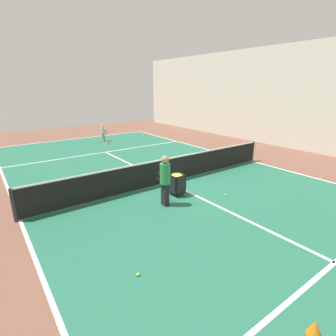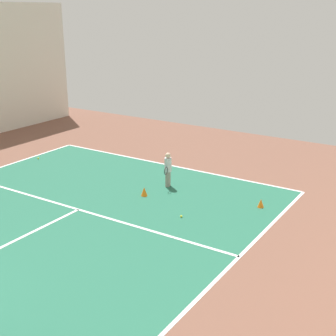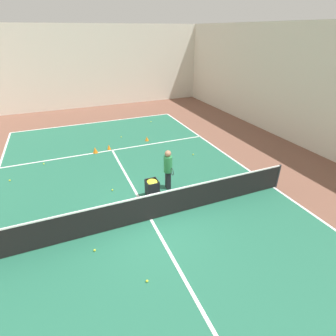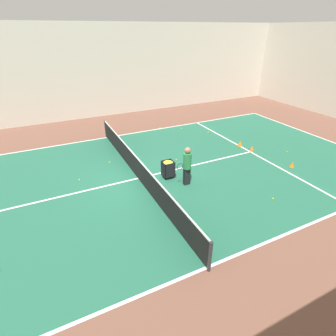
{
  "view_description": "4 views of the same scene",
  "coord_description": "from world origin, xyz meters",
  "views": [
    {
      "loc": [
        5.99,
        8.2,
        3.82
      ],
      "look_at": [
        0.0,
        0.0,
        0.62
      ],
      "focal_mm": 28.0,
      "sensor_mm": 36.0,
      "label": 1
    },
    {
      "loc": [
        -9.55,
        3.34,
        5.87
      ],
      "look_at": [
        -1.25,
        -9.61,
        0.68
      ],
      "focal_mm": 50.0,
      "sensor_mm": 36.0,
      "label": 2
    },
    {
      "loc": [
        -2.23,
        -6.88,
        5.87
      ],
      "look_at": [
        1.35,
        1.68,
        0.94
      ],
      "focal_mm": 28.0,
      "sensor_mm": 36.0,
      "label": 3
    },
    {
      "loc": [
        9.55,
        -3.2,
        5.87
      ],
      "look_at": [
        0.5,
        1.22,
        0.47
      ],
      "focal_mm": 28.0,
      "sensor_mm": 36.0,
      "label": 4
    }
  ],
  "objects": [
    {
      "name": "tennis_ball_9",
      "position": [
        -4.82,
        4.84,
        0.04
      ],
      "size": [
        0.07,
        0.07,
        0.07
      ],
      "primitive_type": "sphere",
      "color": "yellow",
      "rests_on": "ground"
    },
    {
      "name": "court_playing_area",
      "position": [
        0.0,
        0.0,
        0.0
      ],
      "size": [
        10.89,
        23.24,
        0.0
      ],
      "color": "#23664C",
      "rests_on": "ground"
    },
    {
      "name": "line_service_far",
      "position": [
        0.0,
        6.39,
        0.01
      ],
      "size": [
        10.89,
        0.1,
        0.0
      ],
      "primitive_type": "cube",
      "color": "white",
      "rests_on": "ground"
    },
    {
      "name": "ball_cart",
      "position": [
        0.5,
        1.22,
        0.56
      ],
      "size": [
        0.46,
        0.48,
        0.81
      ],
      "color": "black",
      "rests_on": "ground"
    },
    {
      "name": "line_baseline_far",
      "position": [
        0.0,
        11.62,
        0.01
      ],
      "size": [
        10.89,
        0.1,
        0.0
      ],
      "primitive_type": "cube",
      "color": "white",
      "rests_on": "ground"
    },
    {
      "name": "ground_plane",
      "position": [
        0.0,
        0.0,
        0.0
      ],
      "size": [
        36.25,
        36.25,
        0.0
      ],
      "primitive_type": "plane",
      "color": "brown"
    },
    {
      "name": "training_cone_3",
      "position": [
        2.2,
        6.98,
        0.14
      ],
      "size": [
        0.23,
        0.23,
        0.26
      ],
      "primitive_type": "cone",
      "color": "orange",
      "rests_on": "ground"
    },
    {
      "name": "tennis_ball_3",
      "position": [
        -0.85,
        2.35,
        0.04
      ],
      "size": [
        0.07,
        0.07,
        0.07
      ],
      "primitive_type": "sphere",
      "color": "yellow",
      "rests_on": "ground"
    },
    {
      "name": "hall_enclosure_far",
      "position": [
        0.0,
        16.2,
        3.14
      ],
      "size": [
        19.9,
        0.15,
        6.27
      ],
      "color": "silver",
      "rests_on": "ground"
    },
    {
      "name": "coach_at_net",
      "position": [
        1.35,
        1.68,
        0.98
      ],
      "size": [
        0.36,
        0.67,
        1.7
      ],
      "rotation": [
        0.0,
        0.0,
        -1.63
      ],
      "color": "black",
      "rests_on": "ground"
    },
    {
      "name": "tennis_ball_2",
      "position": [
        0.91,
        8.09,
        0.04
      ],
      "size": [
        0.07,
        0.07,
        0.07
      ],
      "primitive_type": "sphere",
      "color": "yellow",
      "rests_on": "ground"
    },
    {
      "name": "line_sideline_right",
      "position": [
        5.45,
        0.0,
        0.01
      ],
      "size": [
        0.1,
        23.24,
        0.0
      ],
      "primitive_type": "cube",
      "color": "white",
      "rests_on": "ground"
    },
    {
      "name": "tennis_ball_5",
      "position": [
        -0.94,
        -2.37,
        0.04
      ],
      "size": [
        0.07,
        0.07,
        0.07
      ],
      "primitive_type": "sphere",
      "color": "yellow",
      "rests_on": "ground"
    },
    {
      "name": "training_cone_1",
      "position": [
        -0.13,
        6.59,
        0.14
      ],
      "size": [
        0.2,
        0.2,
        0.28
      ],
      "primitive_type": "cone",
      "color": "orange",
      "rests_on": "ground"
    },
    {
      "name": "tennis_net",
      "position": [
        0.0,
        0.0,
        0.54
      ],
      "size": [
        11.19,
        0.1,
        1.04
      ],
      "color": "#2D2D33",
      "rests_on": "ground"
    },
    {
      "name": "tennis_ball_0",
      "position": [
        -2.04,
        -0.74,
        0.04
      ],
      "size": [
        0.07,
        0.07,
        0.07
      ],
      "primitive_type": "sphere",
      "color": "yellow",
      "rests_on": "ground"
    },
    {
      "name": "training_cone_0",
      "position": [
        -0.9,
        6.41,
        0.16
      ],
      "size": [
        0.27,
        0.27,
        0.32
      ],
      "primitive_type": "cone",
      "color": "orange",
      "rests_on": "ground"
    },
    {
      "name": "line_centre_service",
      "position": [
        0.0,
        0.0,
        0.01
      ],
      "size": [
        0.1,
        12.78,
        0.0
      ],
      "primitive_type": "cube",
      "color": "white",
      "rests_on": "ground"
    },
    {
      "name": "tennis_ball_1",
      "position": [
        -3.46,
        6.0,
        0.04
      ],
      "size": [
        0.07,
        0.07,
        0.07
      ],
      "primitive_type": "sphere",
      "color": "yellow",
      "rests_on": "ground"
    },
    {
      "name": "tennis_ball_4",
      "position": [
        3.81,
        4.14,
        0.04
      ],
      "size": [
        0.07,
        0.07,
        0.07
      ],
      "primitive_type": "sphere",
      "color": "yellow",
      "rests_on": "ground"
    },
    {
      "name": "tennis_ball_10",
      "position": [
        3.59,
        10.21,
        0.04
      ],
      "size": [
        0.07,
        0.07,
        0.07
      ],
      "primitive_type": "sphere",
      "color": "yellow",
      "rests_on": "ground"
    }
  ]
}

